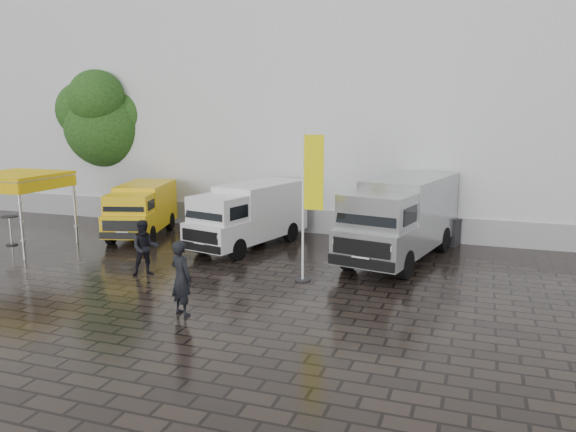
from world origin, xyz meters
name	(u,v)px	position (x,y,z in m)	size (l,w,h in m)	color
ground	(256,289)	(0.00, 0.00, 0.00)	(120.00, 120.00, 0.00)	black
exhibition_hall	(406,94)	(2.00, 16.00, 6.00)	(44.00, 16.00, 12.00)	silver
hall_plinth	(375,225)	(2.00, 7.95, 0.50)	(44.00, 0.15, 1.00)	gray
van_yellow	(142,211)	(-7.15, 5.00, 1.06)	(1.77, 4.61, 2.13)	#E5B70C
van_white	(249,216)	(-2.21, 4.70, 1.19)	(1.83, 5.49, 2.38)	white
van_silver	(400,220)	(3.46, 4.70, 1.41)	(2.17, 6.50, 2.82)	#9FA3A4
canopy_tent	(16,179)	(-10.24, 1.67, 2.65)	(2.91, 2.91, 2.85)	silver
flagpole	(309,198)	(1.21, 1.26, 2.55)	(0.88, 0.50, 4.62)	black
tree	(107,120)	(-11.34, 8.68, 4.66)	(4.05, 4.12, 7.27)	black
cocktail_table	(11,231)	(-11.03, 1.95, 0.57)	(0.60, 0.60, 1.14)	black
wheelie_bin	(451,232)	(5.02, 7.51, 0.53)	(0.63, 0.63, 1.05)	black
person_front	(181,278)	(-0.97, -2.55, 0.97)	(0.71, 0.46, 1.94)	black
person_tent	(145,248)	(-3.83, 0.17, 0.88)	(0.86, 0.67, 1.77)	black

